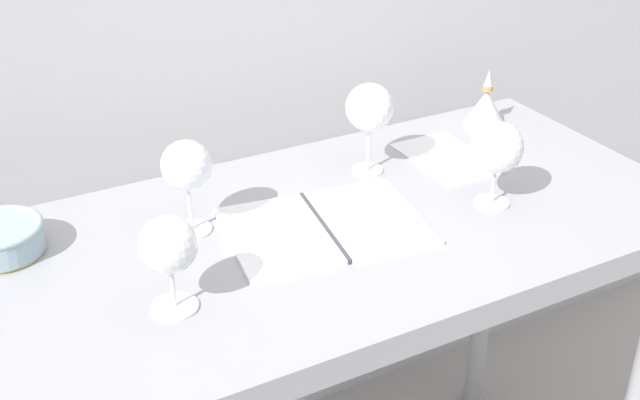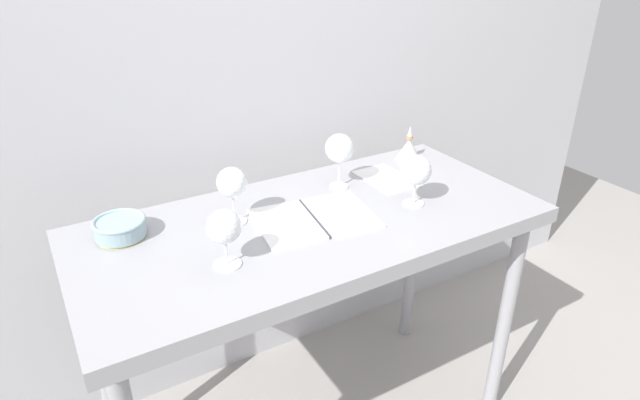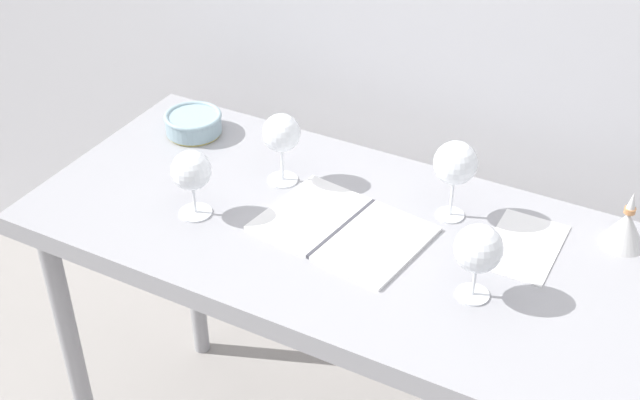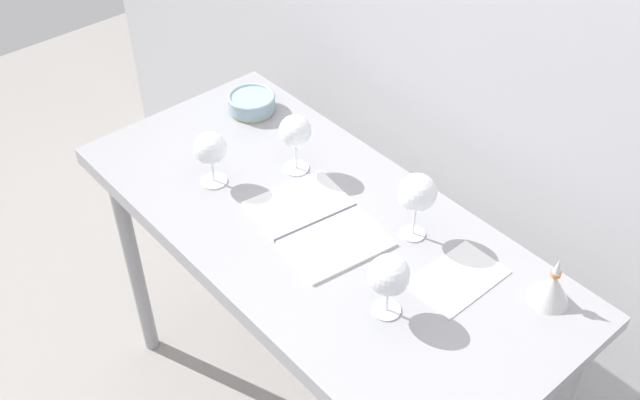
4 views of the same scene
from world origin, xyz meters
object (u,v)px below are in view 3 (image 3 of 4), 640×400
object	(u,v)px
decanter_funnel	(625,228)
wine_glass_far_right	(455,164)
open_notebook	(343,228)
wine_glass_near_left	(191,172)
tasting_bowl	(193,123)
tasting_sheet_upper	(523,246)
wine_glass_far_left	(281,135)
wine_glass_near_right	(478,250)

from	to	relation	value
decanter_funnel	wine_glass_far_right	bearing A→B (deg)	-167.94
decanter_funnel	open_notebook	bearing A→B (deg)	-156.61
wine_glass_far_right	wine_glass_near_left	bearing A→B (deg)	-152.77
wine_glass_far_right	decanter_funnel	bearing A→B (deg)	12.06
wine_glass_near_left	tasting_bowl	xyz separation A→B (m)	(-0.20, 0.29, -0.08)
open_notebook	tasting_bowl	size ratio (longest dim) A/B	2.59
wine_glass_far_right	open_notebook	distance (m)	0.28
tasting_sheet_upper	tasting_bowl	size ratio (longest dim) A/B	1.53
wine_glass_far_left	tasting_bowl	distance (m)	0.33
decanter_funnel	wine_glass_far_left	bearing A→B (deg)	-170.26
wine_glass_far_right	tasting_bowl	bearing A→B (deg)	177.76
open_notebook	tasting_sheet_upper	world-z (taller)	open_notebook
wine_glass_near_left	tasting_sheet_upper	distance (m)	0.72
wine_glass_far_right	tasting_sheet_upper	size ratio (longest dim) A/B	0.83
tasting_sheet_upper	decanter_funnel	xyz separation A→B (m)	(0.18, 0.11, 0.04)
tasting_sheet_upper	decanter_funnel	bearing A→B (deg)	30.78
wine_glass_near_right	decanter_funnel	distance (m)	0.38
wine_glass_near_right	wine_glass_far_right	distance (m)	0.27
wine_glass_near_right	tasting_sheet_upper	bearing A→B (deg)	78.02
open_notebook	tasting_bowl	world-z (taller)	tasting_bowl
tasting_bowl	decanter_funnel	xyz separation A→B (m)	(1.06, 0.05, 0.01)
wine_glass_far_right	open_notebook	bearing A→B (deg)	-139.54
tasting_sheet_upper	tasting_bowl	xyz separation A→B (m)	(-0.88, 0.06, 0.03)
decanter_funnel	wine_glass_near_right	bearing A→B (deg)	-126.19
wine_glass_near_right	wine_glass_far_right	size ratio (longest dim) A/B	0.88
wine_glass_near_right	open_notebook	distance (m)	0.35
wine_glass_far_right	tasting_sheet_upper	bearing A→B (deg)	-9.82
wine_glass_far_right	wine_glass_far_left	xyz separation A→B (m)	(-0.40, -0.05, -0.01)
wine_glass_near_right	tasting_bowl	size ratio (longest dim) A/B	1.12
wine_glass_near_left	decanter_funnel	world-z (taller)	wine_glass_near_left
wine_glass_far_left	open_notebook	bearing A→B (deg)	-26.48
wine_glass_far_left	tasting_sheet_upper	size ratio (longest dim) A/B	0.78
wine_glass_near_right	wine_glass_near_left	bearing A→B (deg)	-177.27
tasting_bowl	tasting_sheet_upper	bearing A→B (deg)	-3.77
wine_glass_far_right	tasting_bowl	distance (m)	0.72
wine_glass_near_left	tasting_sheet_upper	world-z (taller)	wine_glass_near_left
tasting_sheet_upper	decanter_funnel	distance (m)	0.21
open_notebook	tasting_sheet_upper	size ratio (longest dim) A/B	1.70
wine_glass_far_left	tasting_bowl	bearing A→B (deg)	165.33
wine_glass_far_right	open_notebook	xyz separation A→B (m)	(-0.19, -0.16, -0.13)
wine_glass_near_right	wine_glass_far_left	xyz separation A→B (m)	(-0.53, 0.17, 0.01)
tasting_bowl	open_notebook	bearing A→B (deg)	-19.69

